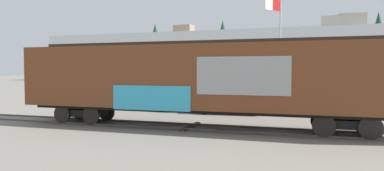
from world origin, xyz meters
The scene contains 8 objects.
ground_plane centered at (0.00, 0.00, 0.00)m, with size 260.00×260.00×0.00m, color slate.
track centered at (-2.82, -0.03, 0.04)m, with size 60.02×3.49×0.08m.
freight_car centered at (-1.45, 0.00, 2.33)m, with size 17.54×3.31×4.08m.
flagpole centered at (1.19, 11.15, 5.36)m, with size 1.11×1.30×8.24m.
hillside centered at (0.00, 75.64, 5.90)m, with size 123.31×32.88×14.97m.
parked_car_white centered at (-6.80, 6.08, 0.83)m, with size 4.94×2.39×1.63m.
parked_car_black centered at (-1.26, 5.56, 0.82)m, with size 4.28×2.12×1.63m.
parked_car_silver centered at (3.66, 6.24, 0.89)m, with size 4.22×2.00×1.74m.
Camera 1 is at (3.20, -15.17, 2.71)m, focal length 31.81 mm.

